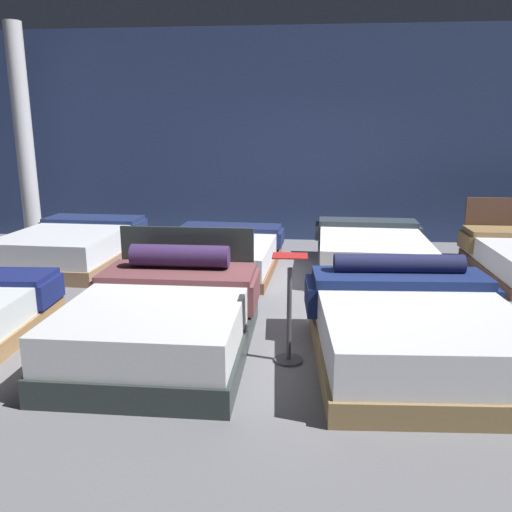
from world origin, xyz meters
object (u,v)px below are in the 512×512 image
at_px(bed_5, 221,253).
at_px(bed_6, 371,253).
at_px(bed_1, 164,319).
at_px(support_pillar, 24,137).
at_px(bed_2, 414,332).
at_px(price_sign, 289,322).
at_px(bed_4, 74,246).

xyz_separation_m(bed_5, bed_6, (2.06, 0.03, 0.05)).
distance_m(bed_1, support_pillar, 5.47).
distance_m(bed_2, support_pillar, 7.02).
distance_m(bed_2, price_sign, 1.03).
distance_m(bed_4, bed_6, 4.19).
relative_size(bed_2, support_pillar, 0.57).
distance_m(bed_6, support_pillar, 5.80).
relative_size(bed_4, support_pillar, 0.63).
bearing_deg(support_pillar, bed_6, -13.31).
xyz_separation_m(bed_1, bed_5, (0.06, 2.76, -0.07)).
xyz_separation_m(bed_5, support_pillar, (-3.40, 1.32, 1.54)).
bearing_deg(bed_1, bed_6, 53.10).
relative_size(bed_1, bed_2, 1.03).
height_order(bed_4, support_pillar, support_pillar).
height_order(bed_1, bed_4, bed_1).
bearing_deg(support_pillar, bed_5, -21.20).
xyz_separation_m(bed_6, price_sign, (-1.03, -2.92, 0.09)).
distance_m(bed_5, price_sign, 3.07).
relative_size(bed_1, support_pillar, 0.59).
relative_size(bed_2, price_sign, 2.18).
distance_m(bed_2, bed_4, 5.09).
bearing_deg(support_pillar, bed_1, -50.64).
bearing_deg(bed_5, support_pillar, 162.05).
xyz_separation_m(bed_4, price_sign, (3.16, -2.95, 0.09)).
distance_m(bed_1, price_sign, 1.10).
distance_m(bed_1, bed_6, 3.50).
height_order(bed_5, support_pillar, support_pillar).
height_order(bed_1, bed_2, bed_1).
height_order(bed_1, bed_5, bed_1).
height_order(bed_1, support_pillar, support_pillar).
bearing_deg(bed_6, bed_4, -178.44).
bearing_deg(bed_5, bed_1, -87.96).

